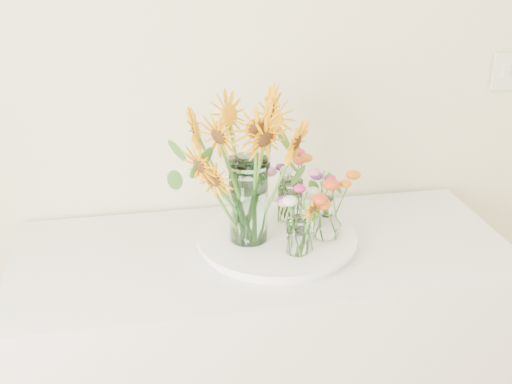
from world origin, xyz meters
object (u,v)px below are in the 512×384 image
mason_jar (248,201)px  small_vase_b (326,218)px  counter (263,376)px  tray (277,241)px  small_vase_c (290,200)px  small_vase_a (298,236)px

mason_jar → small_vase_b: 0.23m
counter → tray: bearing=19.0°
counter → mason_jar: (-0.04, 0.01, 0.60)m
small_vase_b → small_vase_c: size_ratio=0.98×
counter → small_vase_c: bearing=49.4°
small_vase_a → small_vase_c: size_ratio=0.82×
counter → small_vase_a: size_ratio=13.31×
tray → small_vase_c: bearing=59.5°
small_vase_b → mason_jar: bearing=173.3°
counter → small_vase_a: (0.07, -0.09, 0.53)m
mason_jar → counter: bearing=-13.4°
tray → small_vase_a: 0.13m
small_vase_a → tray: bearing=108.4°
small_vase_c → tray: bearing=-120.5°
counter → tray: 0.46m
small_vase_a → small_vase_c: bearing=82.3°
small_vase_b → counter: bearing=175.0°
tray → small_vase_a: bearing=-71.6°
mason_jar → small_vase_c: mason_jar is taller
small_vase_a → mason_jar: bearing=139.5°
mason_jar → small_vase_c: bearing=37.0°
counter → small_vase_a: small_vase_a is taller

